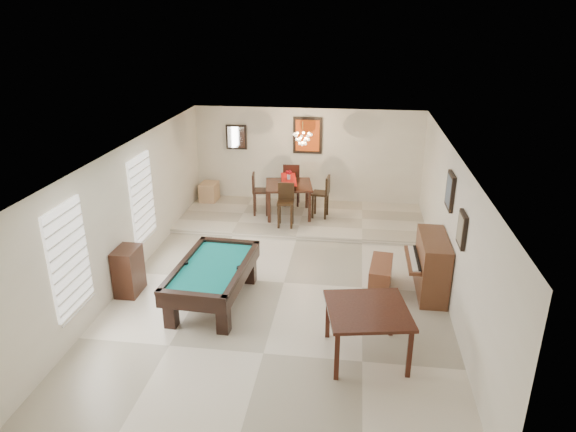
% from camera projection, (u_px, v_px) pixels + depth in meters
% --- Properties ---
extents(ground_plane, '(6.00, 9.00, 0.02)m').
position_uv_depth(ground_plane, '(284.00, 283.00, 9.92)').
color(ground_plane, beige).
extents(wall_back, '(6.00, 0.04, 2.60)m').
position_uv_depth(wall_back, '(307.00, 157.00, 13.59)').
color(wall_back, silver).
rests_on(wall_back, ground_plane).
extents(wall_front, '(6.00, 0.04, 2.60)m').
position_uv_depth(wall_front, '(223.00, 382.00, 5.29)').
color(wall_front, silver).
rests_on(wall_front, ground_plane).
extents(wall_left, '(0.04, 9.00, 2.60)m').
position_uv_depth(wall_left, '(129.00, 212.00, 9.81)').
color(wall_left, silver).
rests_on(wall_left, ground_plane).
extents(wall_right, '(0.04, 9.00, 2.60)m').
position_uv_depth(wall_right, '(451.00, 229.00, 9.07)').
color(wall_right, silver).
rests_on(wall_right, ground_plane).
extents(ceiling, '(6.00, 9.00, 0.04)m').
position_uv_depth(ceiling, '(283.00, 151.00, 8.97)').
color(ceiling, white).
rests_on(ceiling, wall_back).
extents(dining_step, '(6.00, 2.50, 0.12)m').
position_uv_depth(dining_step, '(302.00, 218.00, 12.89)').
color(dining_step, beige).
rests_on(dining_step, ground_plane).
extents(window_left_front, '(0.06, 1.00, 1.70)m').
position_uv_depth(window_left_front, '(69.00, 258.00, 7.74)').
color(window_left_front, white).
rests_on(window_left_front, wall_left).
extents(window_left_rear, '(0.06, 1.00, 1.70)m').
position_uv_depth(window_left_rear, '(142.00, 197.00, 10.33)').
color(window_left_rear, white).
rests_on(window_left_rear, wall_left).
extents(pool_table, '(1.29, 2.23, 0.72)m').
position_uv_depth(pool_table, '(213.00, 285.00, 9.11)').
color(pool_table, black).
rests_on(pool_table, ground_plane).
extents(square_table, '(1.38, 1.38, 0.82)m').
position_uv_depth(square_table, '(366.00, 332.00, 7.65)').
color(square_table, black).
rests_on(square_table, ground_plane).
extents(upright_piano, '(0.74, 1.32, 1.10)m').
position_uv_depth(upright_piano, '(425.00, 265.00, 9.39)').
color(upright_piano, brown).
rests_on(upright_piano, ground_plane).
extents(piano_bench, '(0.49, 1.02, 0.54)m').
position_uv_depth(piano_bench, '(381.00, 276.00, 9.60)').
color(piano_bench, brown).
rests_on(piano_bench, ground_plane).
extents(apothecary_chest, '(0.40, 0.59, 0.89)m').
position_uv_depth(apothecary_chest, '(128.00, 271.00, 9.41)').
color(apothecary_chest, black).
rests_on(apothecary_chest, ground_plane).
extents(dining_table, '(1.30, 1.30, 0.93)m').
position_uv_depth(dining_table, '(289.00, 197.00, 12.78)').
color(dining_table, black).
rests_on(dining_table, dining_step).
extents(flower_vase, '(0.15, 0.15, 0.24)m').
position_uv_depth(flower_vase, '(289.00, 175.00, 12.57)').
color(flower_vase, '#AA0E18').
rests_on(flower_vase, dining_table).
extents(dining_chair_south, '(0.40, 0.40, 1.03)m').
position_uv_depth(dining_chair_south, '(286.00, 206.00, 12.08)').
color(dining_chair_south, black).
rests_on(dining_chair_south, dining_step).
extents(dining_chair_north, '(0.44, 0.44, 1.14)m').
position_uv_depth(dining_chair_north, '(292.00, 184.00, 13.45)').
color(dining_chair_north, black).
rests_on(dining_chair_north, dining_step).
extents(dining_chair_west, '(0.44, 0.44, 1.06)m').
position_uv_depth(dining_chair_west, '(261.00, 194.00, 12.83)').
color(dining_chair_west, black).
rests_on(dining_chair_west, dining_step).
extents(dining_chair_east, '(0.43, 0.43, 1.06)m').
position_uv_depth(dining_chair_east, '(320.00, 196.00, 12.64)').
color(dining_chair_east, black).
rests_on(dining_chair_east, dining_step).
extents(corner_bench, '(0.46, 0.56, 0.49)m').
position_uv_depth(corner_bench, '(209.00, 192.00, 13.87)').
color(corner_bench, tan).
rests_on(corner_bench, dining_step).
extents(chandelier, '(0.44, 0.44, 0.60)m').
position_uv_depth(chandelier, '(303.00, 134.00, 12.06)').
color(chandelier, '#FFE5B2').
rests_on(chandelier, ceiling).
extents(back_painting, '(0.75, 0.06, 0.95)m').
position_uv_depth(back_painting, '(308.00, 135.00, 13.34)').
color(back_painting, '#D84C14').
rests_on(back_painting, wall_back).
extents(back_mirror, '(0.55, 0.06, 0.65)m').
position_uv_depth(back_mirror, '(236.00, 137.00, 13.61)').
color(back_mirror, white).
rests_on(back_mirror, wall_back).
extents(right_picture_upper, '(0.06, 0.55, 0.65)m').
position_uv_depth(right_picture_upper, '(450.00, 191.00, 9.14)').
color(right_picture_upper, slate).
rests_on(right_picture_upper, wall_right).
extents(right_picture_lower, '(0.06, 0.45, 0.55)m').
position_uv_depth(right_picture_lower, '(462.00, 230.00, 8.01)').
color(right_picture_lower, gray).
rests_on(right_picture_lower, wall_right).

